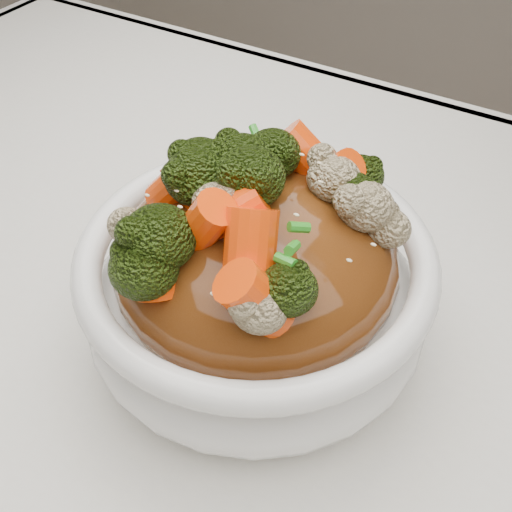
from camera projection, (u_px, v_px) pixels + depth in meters
The scene contains 8 objects.
tablecloth at pixel (250, 371), 0.42m from camera, with size 1.20×0.80×0.04m, color silver.
bowl at pixel (256, 293), 0.39m from camera, with size 0.22×0.22×0.09m, color white, non-canonical shape.
sauce_base at pixel (256, 260), 0.37m from camera, with size 0.18×0.18×0.10m, color #562A0E.
carrots at pixel (256, 176), 0.33m from camera, with size 0.18×0.18×0.05m, color #FF4808, non-canonical shape.
broccoli at pixel (256, 177), 0.33m from camera, with size 0.18×0.18×0.05m, color black, non-canonical shape.
cauliflower at pixel (256, 180), 0.33m from camera, with size 0.18×0.18×0.04m, color tan, non-canonical shape.
scallions at pixel (256, 174), 0.33m from camera, with size 0.13×0.13×0.02m, color #28891F, non-canonical shape.
sesame_seeds at pixel (256, 174), 0.33m from camera, with size 0.16×0.16×0.01m, color beige, non-canonical shape.
Camera 1 is at (0.13, -0.21, 1.08)m, focal length 42.00 mm.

